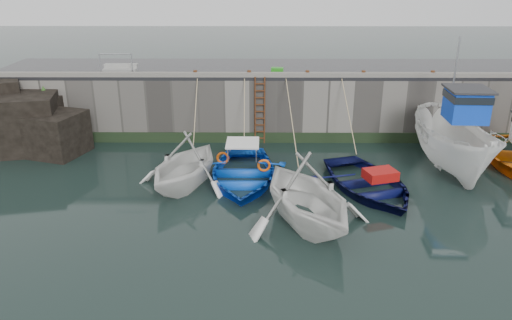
{
  "coord_description": "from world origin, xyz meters",
  "views": [
    {
      "loc": [
        -2.03,
        -12.75,
        7.95
      ],
      "look_at": [
        -2.14,
        4.56,
        1.2
      ],
      "focal_mm": 35.0,
      "sensor_mm": 36.0,
      "label": 1
    }
  ],
  "objects_px": {
    "fish_crate": "(277,71)",
    "bollard_a": "(195,73)",
    "boat_near_white": "(186,185)",
    "bollard_d": "(363,74)",
    "boat_far_white": "(455,144)",
    "ladder": "(260,111)",
    "bollard_e": "(433,74)",
    "bollard_c": "(307,73)",
    "boat_near_blacktrim": "(305,223)",
    "boat_near_blue": "(242,180)",
    "bollard_b": "(249,73)",
    "boat_near_navy": "(367,190)"
  },
  "relations": [
    {
      "from": "fish_crate",
      "to": "bollard_a",
      "type": "distance_m",
      "value": 3.88
    },
    {
      "from": "boat_near_white",
      "to": "bollard_d",
      "type": "height_order",
      "value": "bollard_d"
    },
    {
      "from": "boat_far_white",
      "to": "fish_crate",
      "type": "bearing_deg",
      "value": 152.48
    },
    {
      "from": "ladder",
      "to": "bollard_e",
      "type": "relative_size",
      "value": 11.43
    },
    {
      "from": "fish_crate",
      "to": "bollard_e",
      "type": "relative_size",
      "value": 2.02
    },
    {
      "from": "ladder",
      "to": "boat_far_white",
      "type": "relative_size",
      "value": 0.46
    },
    {
      "from": "bollard_c",
      "to": "bollard_d",
      "type": "xyz_separation_m",
      "value": [
        2.6,
        0.0,
        0.0
      ]
    },
    {
      "from": "bollard_a",
      "to": "bollard_c",
      "type": "relative_size",
      "value": 1.0
    },
    {
      "from": "boat_near_blacktrim",
      "to": "bollard_a",
      "type": "distance_m",
      "value": 10.03
    },
    {
      "from": "boat_near_blacktrim",
      "to": "fish_crate",
      "type": "distance_m",
      "value": 9.6
    },
    {
      "from": "boat_far_white",
      "to": "bollard_e",
      "type": "distance_m",
      "value": 4.18
    },
    {
      "from": "boat_near_white",
      "to": "boat_near_blue",
      "type": "xyz_separation_m",
      "value": [
        2.2,
        0.49,
        0.0
      ]
    },
    {
      "from": "bollard_b",
      "to": "bollard_c",
      "type": "distance_m",
      "value": 2.7
    },
    {
      "from": "ladder",
      "to": "bollard_c",
      "type": "distance_m",
      "value": 2.81
    },
    {
      "from": "bollard_e",
      "to": "fish_crate",
      "type": "bearing_deg",
      "value": 174.76
    },
    {
      "from": "bollard_d",
      "to": "bollard_c",
      "type": "bearing_deg",
      "value": 180.0
    },
    {
      "from": "ladder",
      "to": "fish_crate",
      "type": "bearing_deg",
      "value": 50.19
    },
    {
      "from": "boat_near_blacktrim",
      "to": "bollard_e",
      "type": "bearing_deg",
      "value": 30.22
    },
    {
      "from": "boat_near_navy",
      "to": "fish_crate",
      "type": "relative_size",
      "value": 9.19
    },
    {
      "from": "boat_far_white",
      "to": "fish_crate",
      "type": "xyz_separation_m",
      "value": [
        -7.23,
        4.22,
        2.19
      ]
    },
    {
      "from": "fish_crate",
      "to": "bollard_b",
      "type": "bearing_deg",
      "value": -146.84
    },
    {
      "from": "boat_near_blue",
      "to": "boat_near_navy",
      "type": "xyz_separation_m",
      "value": [
        4.79,
        -0.89,
        0.0
      ]
    },
    {
      "from": "boat_near_blue",
      "to": "bollard_b",
      "type": "distance_m",
      "value": 5.84
    },
    {
      "from": "bollard_a",
      "to": "bollard_e",
      "type": "relative_size",
      "value": 1.0
    },
    {
      "from": "boat_near_white",
      "to": "boat_near_navy",
      "type": "relative_size",
      "value": 0.87
    },
    {
      "from": "boat_far_white",
      "to": "bollard_c",
      "type": "height_order",
      "value": "boat_far_white"
    },
    {
      "from": "boat_near_white",
      "to": "bollard_e",
      "type": "relative_size",
      "value": 16.19
    },
    {
      "from": "boat_near_navy",
      "to": "bollard_d",
      "type": "bearing_deg",
      "value": 66.12
    },
    {
      "from": "bollard_d",
      "to": "boat_near_navy",
      "type": "bearing_deg",
      "value": -96.97
    },
    {
      "from": "ladder",
      "to": "fish_crate",
      "type": "distance_m",
      "value": 2.14
    },
    {
      "from": "boat_far_white",
      "to": "fish_crate",
      "type": "relative_size",
      "value": 12.33
    },
    {
      "from": "bollard_b",
      "to": "fish_crate",
      "type": "bearing_deg",
      "value": 26.35
    },
    {
      "from": "ladder",
      "to": "boat_near_navy",
      "type": "bearing_deg",
      "value": -52.6
    },
    {
      "from": "boat_near_white",
      "to": "bollard_a",
      "type": "relative_size",
      "value": 16.19
    },
    {
      "from": "boat_near_blacktrim",
      "to": "bollard_b",
      "type": "relative_size",
      "value": 18.24
    },
    {
      "from": "boat_near_blue",
      "to": "fish_crate",
      "type": "bearing_deg",
      "value": 75.0
    },
    {
      "from": "bollard_e",
      "to": "boat_near_navy",
      "type": "bearing_deg",
      "value": -124.35
    },
    {
      "from": "fish_crate",
      "to": "boat_near_navy",
      "type": "bearing_deg",
      "value": -55.94
    },
    {
      "from": "boat_near_white",
      "to": "boat_near_blacktrim",
      "type": "distance_m",
      "value": 5.34
    },
    {
      "from": "boat_far_white",
      "to": "bollard_d",
      "type": "xyz_separation_m",
      "value": [
        -3.25,
        3.56,
        2.19
      ]
    },
    {
      "from": "boat_near_blacktrim",
      "to": "bollard_c",
      "type": "xyz_separation_m",
      "value": [
        0.69,
        8.33,
        3.3
      ]
    },
    {
      "from": "bollard_b",
      "to": "bollard_e",
      "type": "xyz_separation_m",
      "value": [
        8.5,
        0.0,
        0.0
      ]
    },
    {
      "from": "bollard_d",
      "to": "boat_near_blacktrim",
      "type": "bearing_deg",
      "value": -111.54
    },
    {
      "from": "boat_far_white",
      "to": "bollard_a",
      "type": "distance_m",
      "value": 11.82
    },
    {
      "from": "boat_near_blue",
      "to": "boat_near_navy",
      "type": "distance_m",
      "value": 4.87
    },
    {
      "from": "boat_near_blue",
      "to": "boat_near_blacktrim",
      "type": "bearing_deg",
      "value": -57.49
    },
    {
      "from": "boat_near_navy",
      "to": "bollard_e",
      "type": "bearing_deg",
      "value": 38.74
    },
    {
      "from": "boat_near_white",
      "to": "boat_far_white",
      "type": "height_order",
      "value": "boat_far_white"
    },
    {
      "from": "bollard_b",
      "to": "bollard_c",
      "type": "xyz_separation_m",
      "value": [
        2.7,
        0.0,
        0.0
      ]
    },
    {
      "from": "boat_near_white",
      "to": "boat_near_blacktrim",
      "type": "bearing_deg",
      "value": -15.06
    }
  ]
}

